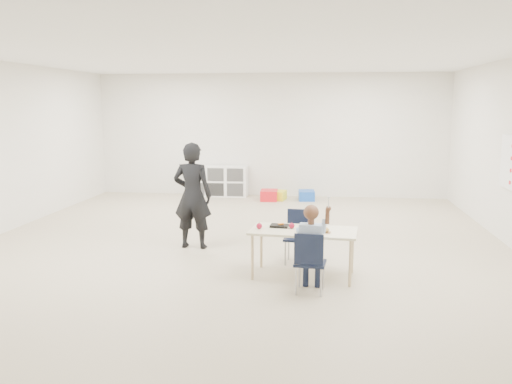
# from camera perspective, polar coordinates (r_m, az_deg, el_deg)

# --- Properties ---
(room) EXTENTS (9.00, 9.02, 2.80)m
(room) POSITION_cam_1_polar(r_m,az_deg,el_deg) (8.03, -1.70, 4.20)
(room) COLOR #B8A78D
(room) RESTS_ON ground
(table) EXTENTS (1.34, 0.76, 0.59)m
(table) POSITION_cam_1_polar(r_m,az_deg,el_deg) (6.71, 5.00, -6.40)
(table) COLOR beige
(table) RESTS_ON ground
(chair_near) EXTENTS (0.37, 0.35, 0.71)m
(chair_near) POSITION_cam_1_polar(r_m,az_deg,el_deg) (6.16, 5.73, -7.31)
(chair_near) COLOR black
(chair_near) RESTS_ON ground
(chair_far) EXTENTS (0.37, 0.35, 0.71)m
(chair_far) POSITION_cam_1_polar(r_m,az_deg,el_deg) (7.24, 4.39, -4.79)
(chair_far) COLOR black
(chair_far) RESTS_ON ground
(child) EXTENTS (0.51, 0.51, 1.11)m
(child) POSITION_cam_1_polar(r_m,az_deg,el_deg) (6.11, 5.76, -5.48)
(child) COLOR #BBDCFD
(child) RESTS_ON chair_near
(lunch_tray_near) EXTENTS (0.23, 0.18, 0.03)m
(lunch_tray_near) POSITION_cam_1_polar(r_m,az_deg,el_deg) (6.64, 6.10, -3.86)
(lunch_tray_near) COLOR black
(lunch_tray_near) RESTS_ON table
(lunch_tray_far) EXTENTS (0.23, 0.18, 0.03)m
(lunch_tray_far) POSITION_cam_1_polar(r_m,az_deg,el_deg) (6.77, 2.48, -3.58)
(lunch_tray_far) COLOR black
(lunch_tray_far) RESTS_ON table
(milk_carton) EXTENTS (0.08, 0.08, 0.10)m
(milk_carton) POSITION_cam_1_polar(r_m,az_deg,el_deg) (6.49, 5.11, -3.84)
(milk_carton) COLOR white
(milk_carton) RESTS_ON table
(bread_roll) EXTENTS (0.09, 0.09, 0.07)m
(bread_roll) POSITION_cam_1_polar(r_m,az_deg,el_deg) (6.51, 7.33, -3.98)
(bread_roll) COLOR tan
(bread_roll) RESTS_ON table
(apple_near) EXTENTS (0.07, 0.07, 0.07)m
(apple_near) POSITION_cam_1_polar(r_m,az_deg,el_deg) (6.68, 3.78, -3.56)
(apple_near) COLOR maroon
(apple_near) RESTS_ON table
(apple_far) EXTENTS (0.07, 0.07, 0.07)m
(apple_far) POSITION_cam_1_polar(r_m,az_deg,el_deg) (6.66, 0.34, -3.59)
(apple_far) COLOR maroon
(apple_far) RESTS_ON table
(cubby_shelf) EXTENTS (1.40, 0.40, 0.70)m
(cubby_shelf) POSITION_cam_1_polar(r_m,az_deg,el_deg) (12.55, -4.10, 1.17)
(cubby_shelf) COLOR white
(cubby_shelf) RESTS_ON ground
(rules_poster) EXTENTS (0.02, 0.60, 0.80)m
(rules_poster) POSITION_cam_1_polar(r_m,az_deg,el_deg) (8.98, 24.98, 2.91)
(rules_poster) COLOR white
(rules_poster) RESTS_ON room
(adult) EXTENTS (0.59, 0.41, 1.56)m
(adult) POSITION_cam_1_polar(r_m,az_deg,el_deg) (7.97, -6.70, -0.38)
(adult) COLOR black
(adult) RESTS_ON ground
(bin_red) EXTENTS (0.38, 0.48, 0.23)m
(bin_red) POSITION_cam_1_polar(r_m,az_deg,el_deg) (11.97, 1.38, -0.34)
(bin_red) COLOR red
(bin_red) RESTS_ON ground
(bin_yellow) EXTENTS (0.38, 0.46, 0.20)m
(bin_yellow) POSITION_cam_1_polar(r_m,az_deg,el_deg) (12.05, 2.32, -0.34)
(bin_yellow) COLOR yellow
(bin_yellow) RESTS_ON ground
(bin_blue) EXTENTS (0.38, 0.47, 0.21)m
(bin_blue) POSITION_cam_1_polar(r_m,az_deg,el_deg) (12.04, 5.34, -0.36)
(bin_blue) COLOR blue
(bin_blue) RESTS_ON ground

